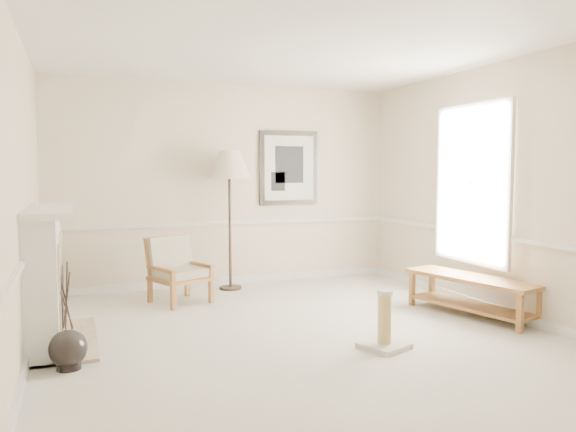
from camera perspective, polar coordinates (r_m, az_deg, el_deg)
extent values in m
plane|color=silver|center=(5.81, 0.85, -11.96)|extent=(5.50, 5.50, 0.00)
cube|color=beige|center=(8.19, -6.24, 3.13)|extent=(5.00, 0.04, 2.90)
cube|color=beige|center=(3.19, 19.41, 0.59)|extent=(5.00, 0.04, 2.90)
cube|color=beige|center=(5.20, -25.68, 1.86)|extent=(0.04, 5.50, 2.90)
cube|color=beige|center=(6.90, 20.58, 2.59)|extent=(0.04, 5.50, 2.90)
cube|color=white|center=(5.71, 0.89, 17.18)|extent=(5.00, 5.50, 0.04)
cube|color=white|center=(8.33, -6.12, -6.54)|extent=(4.95, 0.04, 0.10)
cube|color=white|center=(8.21, -6.17, -0.71)|extent=(4.95, 0.04, 0.05)
cube|color=white|center=(7.18, 18.24, 3.12)|extent=(0.03, 1.20, 1.80)
cube|color=white|center=(7.17, 18.18, 3.12)|extent=(0.05, 1.34, 1.94)
cube|color=black|center=(8.45, 0.06, 4.90)|extent=(0.92, 0.04, 1.10)
cube|color=white|center=(8.43, 0.13, 4.90)|extent=(0.78, 0.01, 0.96)
cube|color=black|center=(8.42, 0.14, 5.24)|extent=(0.45, 0.01, 0.55)
cube|color=white|center=(5.88, -23.53, -5.90)|extent=(0.28, 1.50, 1.25)
cube|color=white|center=(5.80, -23.25, 0.50)|extent=(0.46, 1.64, 0.06)
cube|color=#C6B28E|center=(5.89, -22.09, -6.58)|extent=(0.02, 1.05, 0.95)
cube|color=black|center=(5.91, -21.95, -7.82)|extent=(0.02, 0.62, 0.58)
cube|color=gold|center=(5.97, -21.83, -10.25)|extent=(0.01, 0.66, 0.05)
cube|color=#C6B28E|center=(6.01, -21.79, -11.59)|extent=(0.60, 1.50, 0.03)
sphere|color=black|center=(5.15, -21.44, -12.41)|extent=(0.31, 0.31, 0.31)
cylinder|color=black|center=(5.19, -21.39, -13.83)|extent=(0.20, 0.20, 0.09)
cylinder|color=black|center=(5.05, -21.58, -7.97)|extent=(0.07, 0.12, 0.49)
cylinder|color=black|center=(5.06, -21.56, -8.40)|extent=(0.09, 0.14, 0.40)
cylinder|color=black|center=(5.04, -21.59, -7.53)|extent=(0.04, 0.06, 0.58)
cube|color=brown|center=(6.87, -11.59, -8.01)|extent=(0.07, 0.07, 0.34)
cube|color=brown|center=(7.33, -13.85, -7.25)|extent=(0.07, 0.07, 0.34)
cube|color=brown|center=(7.16, -7.82, -7.44)|extent=(0.07, 0.07, 0.34)
cube|color=brown|center=(7.61, -10.22, -6.75)|extent=(0.07, 0.07, 0.34)
cube|color=brown|center=(7.21, -10.89, -6.25)|extent=(0.81, 0.81, 0.04)
cube|color=brown|center=(7.40, -12.09, -3.83)|extent=(0.63, 0.37, 0.49)
cube|color=brown|center=(7.04, -12.80, -5.29)|extent=(0.28, 0.59, 0.04)
cube|color=brown|center=(7.33, -9.08, -4.85)|extent=(0.28, 0.59, 0.04)
cube|color=silver|center=(7.20, -10.90, -5.63)|extent=(0.74, 0.74, 0.11)
cube|color=silver|center=(7.35, -11.88, -3.74)|extent=(0.59, 0.38, 0.43)
cylinder|color=black|center=(7.99, -5.86, -7.26)|extent=(0.31, 0.31, 0.03)
cylinder|color=black|center=(7.86, -5.92, -0.95)|extent=(0.04, 0.04, 1.74)
cone|color=#FDE9CA|center=(7.82, -5.97, 5.21)|extent=(0.78, 0.78, 0.38)
cube|color=brown|center=(6.77, 18.16, -6.04)|extent=(0.86, 1.67, 0.05)
cube|color=brown|center=(6.84, 18.09, -8.67)|extent=(0.76, 1.54, 0.03)
cube|color=brown|center=(6.27, 22.51, -9.15)|extent=(0.07, 0.07, 0.41)
cube|color=brown|center=(6.57, 24.24, -8.57)|extent=(0.07, 0.07, 0.41)
cube|color=brown|center=(7.13, 12.49, -7.25)|extent=(0.07, 0.07, 0.41)
cube|color=brown|center=(7.40, 14.41, -6.85)|extent=(0.07, 0.07, 0.41)
cube|color=beige|center=(5.47, 9.74, -12.85)|extent=(0.50, 0.50, 0.05)
cylinder|color=tan|center=(5.40, 9.78, -10.27)|extent=(0.12, 0.12, 0.46)
cylinder|color=beige|center=(5.34, 9.81, -7.68)|extent=(0.14, 0.14, 0.04)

